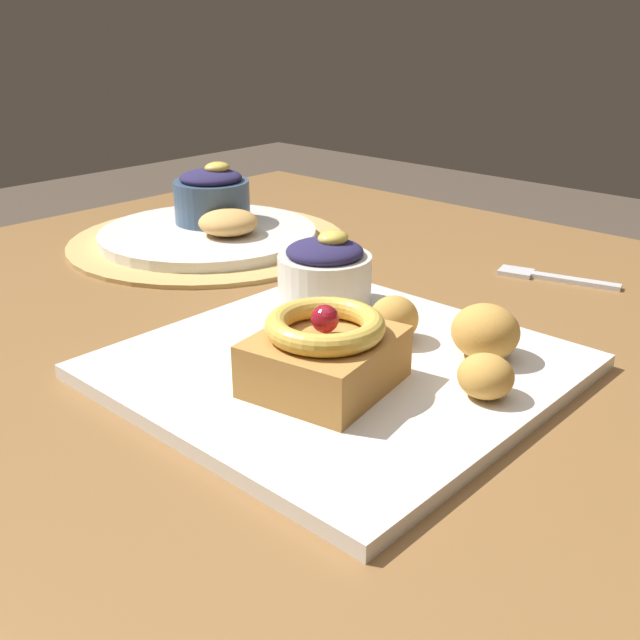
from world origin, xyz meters
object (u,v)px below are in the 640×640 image
at_px(back_pastry, 228,222).
at_px(fork, 548,277).
at_px(front_plate, 339,367).
at_px(berry_ramekin, 325,274).
at_px(back_ramekin, 212,196).
at_px(back_plate, 208,234).
at_px(cake_slice, 325,352).
at_px(fritter_back, 394,319).
at_px(fritter_front, 486,376).
at_px(fritter_middle, 485,332).

bearing_deg(back_pastry, fork, -65.00).
relative_size(front_plate, berry_ramekin, 3.62).
distance_m(front_plate, back_ramekin, 0.42).
bearing_deg(back_plate, front_plate, -114.34).
distance_m(cake_slice, fritter_back, 0.10).
xyz_separation_m(cake_slice, fritter_front, (0.06, -0.09, -0.01)).
bearing_deg(back_ramekin, front_plate, -116.51).
bearing_deg(back_plate, fork, -66.86).
bearing_deg(back_ramekin, fritter_middle, -103.19).
bearing_deg(back_pastry, fritter_middle, -101.59).
bearing_deg(cake_slice, back_ramekin, 60.27).
bearing_deg(back_pastry, back_ramekin, 66.72).
bearing_deg(berry_ramekin, back_pastry, 70.07).
bearing_deg(front_plate, back_plate, 65.66).
distance_m(fritter_front, back_ramekin, 0.52).
xyz_separation_m(fritter_back, back_ramekin, (0.13, 0.39, 0.02)).
height_order(back_ramekin, fork, back_ramekin).
distance_m(back_ramekin, fork, 0.42).
distance_m(front_plate, back_plate, 0.39).
distance_m(berry_ramekin, back_plate, 0.28).
relative_size(front_plate, fork, 2.47).
relative_size(fritter_middle, fritter_back, 1.28).
xyz_separation_m(berry_ramekin, fritter_back, (-0.02, -0.10, -0.01)).
xyz_separation_m(back_ramekin, fork, (0.13, -0.39, -0.05)).
bearing_deg(cake_slice, back_plate, 61.99).
relative_size(fritter_front, fritter_back, 0.95).
bearing_deg(fritter_middle, fritter_front, -148.28).
bearing_deg(front_plate, fritter_middle, -44.48).
relative_size(front_plate, fritter_back, 7.40).
bearing_deg(back_pastry, fritter_back, -107.81).
xyz_separation_m(fritter_front, back_plate, (0.14, 0.47, -0.02)).
relative_size(berry_ramekin, back_plate, 0.32).
bearing_deg(back_pastry, back_plate, 93.88).
height_order(cake_slice, back_plate, cake_slice).
relative_size(front_plate, fritter_front, 7.75).
bearing_deg(fritter_back, fritter_middle, -71.88).
bearing_deg(back_plate, fritter_middle, -100.33).
relative_size(back_plate, back_ramekin, 2.80).
xyz_separation_m(fritter_front, fritter_middle, (0.06, 0.03, 0.01)).
bearing_deg(fritter_front, fritter_middle, 31.72).
height_order(berry_ramekin, back_ramekin, back_ramekin).
xyz_separation_m(fritter_front, back_ramekin, (0.16, 0.49, 0.02)).
distance_m(fritter_middle, fritter_back, 0.07).
xyz_separation_m(front_plate, fritter_back, (0.06, -0.01, 0.03)).
distance_m(front_plate, fork, 0.32).
xyz_separation_m(back_plate, back_ramekin, (0.03, 0.02, 0.04)).
relative_size(fritter_front, back_pastry, 0.57).
relative_size(fritter_middle, back_ramekin, 0.57).
height_order(cake_slice, fritter_front, cake_slice).
bearing_deg(back_plate, fritter_front, -106.12).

